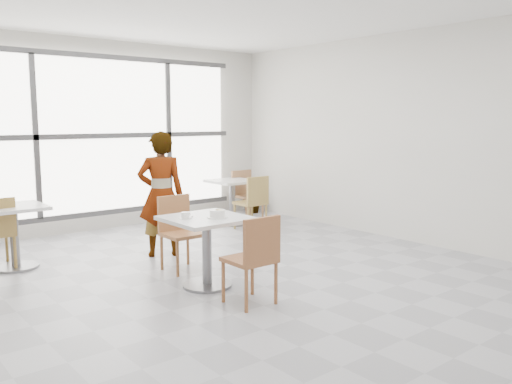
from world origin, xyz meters
TOP-DOWN VIEW (x-y plane):
  - floor at (0.00, 0.00)m, footprint 7.00×7.00m
  - ceiling at (0.00, 0.00)m, footprint 7.00×7.00m
  - wall_back at (0.00, 3.50)m, footprint 6.00×0.00m
  - wall_right at (3.00, 0.00)m, footprint 0.00×7.00m
  - window at (0.00, 3.44)m, footprint 4.60×0.07m
  - main_table at (-0.46, -0.05)m, footprint 0.80×0.80m
  - chair_near at (-0.43, -0.81)m, footprint 0.42×0.42m
  - chair_far at (-0.34, 0.72)m, footprint 0.42×0.42m
  - oatmeal_bowl at (-0.40, -0.16)m, footprint 0.21×0.21m
  - coffee_cup at (-0.68, 0.01)m, footprint 0.16×0.13m
  - person at (-0.19, 1.39)m, footprint 0.69×0.59m
  - bg_table_left at (-1.83, 1.98)m, footprint 0.70×0.70m
  - bg_table_right at (1.75, 2.48)m, footprint 0.70×0.70m
  - bg_chair_right_near at (1.72, 1.86)m, footprint 0.42×0.42m
  - bg_chair_right_far at (2.16, 2.64)m, footprint 0.42×0.42m
  - plant_right at (2.70, 3.13)m, footprint 0.41×0.41m

SIDE VIEW (x-z plane):
  - floor at x=0.00m, z-range 0.00..0.00m
  - plant_right at x=2.70m, z-range 0.00..0.64m
  - bg_table_left at x=-1.83m, z-range 0.11..0.86m
  - bg_table_right at x=1.75m, z-range 0.11..0.86m
  - chair_near at x=-0.43m, z-range 0.07..0.94m
  - chair_far at x=-0.34m, z-range 0.07..0.94m
  - bg_chair_right_near at x=1.72m, z-range 0.07..0.94m
  - bg_chair_right_far at x=2.16m, z-range 0.07..0.94m
  - main_table at x=-0.46m, z-range 0.15..0.90m
  - coffee_cup at x=-0.68m, z-range 0.75..0.81m
  - oatmeal_bowl at x=-0.40m, z-range 0.75..0.84m
  - person at x=-0.19m, z-range 0.00..1.61m
  - window at x=0.00m, z-range 0.24..2.76m
  - wall_back at x=0.00m, z-range -1.50..4.50m
  - wall_right at x=3.00m, z-range -2.00..5.00m
  - ceiling at x=0.00m, z-range 3.00..3.00m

